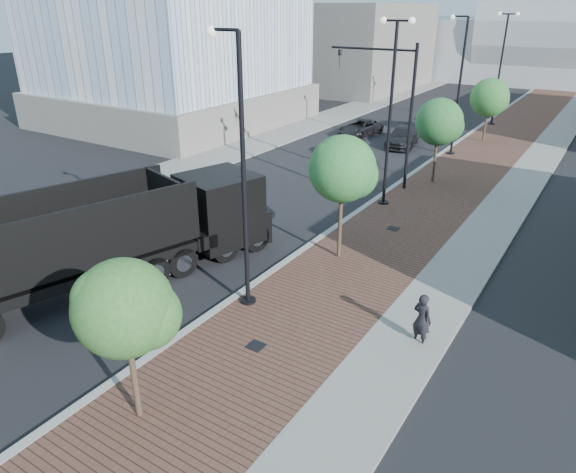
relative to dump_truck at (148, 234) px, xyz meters
The scene contains 23 objects.
sidewalk 31.04m from the dump_truck, 75.68° to the left, with size 7.00×140.00×0.12m, color #4C2D23.
concrete_strip 31.81m from the dump_truck, 70.96° to the left, with size 2.40×140.00×0.13m, color slate.
curb 30.36m from the dump_truck, 82.11° to the left, with size 0.30×140.00×0.14m, color gray.
west_sidewalk 31.35m from the dump_truck, 106.39° to the left, with size 4.00×140.00×0.12m, color slate.
dump_truck is the anchor object (origin of this frame).
white_sedan 1.18m from the dump_truck, 68.23° to the right, with size 1.42×4.08×1.35m, color silver.
dark_car_mid 26.40m from the dump_truck, 97.28° to the left, with size 2.07×4.50×1.25m, color black.
dark_car_far 24.78m from the dump_truck, 88.03° to the left, with size 1.96×4.82×1.40m, color black.
pedestrian 10.79m from the dump_truck, ahead, with size 0.65×0.43×1.78m, color black.
streetlight_1 5.39m from the dump_truck, ahead, with size 1.44×0.56×9.21m.
streetlight_2 13.33m from the dump_truck, 68.40° to the left, with size 1.72×0.56×9.28m.
streetlight_3 24.63m from the dump_truck, 79.05° to the left, with size 1.44×0.56×9.21m.
streetlight_4 36.49m from the dump_truck, 82.47° to the left, with size 1.72×0.56×9.28m.
traffic_mast 15.88m from the dump_truck, 75.58° to the left, with size 5.09×0.20×8.00m.
tree_0 8.48m from the dump_truck, 45.63° to the right, with size 2.42×2.38×4.51m.
tree_1 8.04m from the dump_truck, 41.05° to the left, with size 2.67×2.67×5.25m.
tree_2 18.14m from the dump_truck, 71.19° to the left, with size 2.70×2.70×5.03m.
tree_3 29.69m from the dump_truck, 78.69° to the left, with size 2.83×2.83×4.85m.
tower_podium 29.65m from the dump_truck, 131.99° to the left, with size 19.00×19.00×3.00m, color slate.
convention_center 75.19m from the dump_truck, 88.35° to the left, with size 50.00×30.00×50.00m.
commercial_block_nw 52.59m from the dump_truck, 107.56° to the left, with size 14.00×20.00×10.00m, color #66625C.
utility_cover_1 7.01m from the dump_truck, 16.66° to the right, with size 0.50×0.50×0.02m, color black.
utility_cover_2 11.27m from the dump_truck, 54.00° to the left, with size 0.50×0.50×0.02m, color black.
Camera 1 is at (10.43, -2.63, 9.77)m, focal length 32.39 mm.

